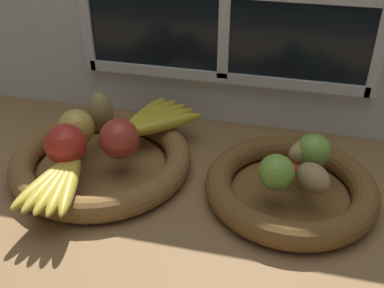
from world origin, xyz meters
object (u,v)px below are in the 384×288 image
(lime_far, at_px, (313,151))
(potato_small, at_px, (313,178))
(banana_bunch_front, at_px, (59,181))
(potato_back, at_px, (307,151))
(banana_bunch_back, at_px, (153,120))
(apple_red_right, at_px, (119,139))
(pear_brown, at_px, (100,112))
(apple_red_front, at_px, (66,145))
(chili_pepper, at_px, (299,170))
(apple_golden_left, at_px, (76,128))
(fruit_bowl_left, at_px, (102,160))
(lime_near, at_px, (276,172))
(fruit_bowl_right, at_px, (290,187))

(lime_far, bearing_deg, potato_small, -88.51)
(banana_bunch_front, bearing_deg, potato_back, 23.42)
(banana_bunch_back, height_order, potato_back, potato_back)
(banana_bunch_front, distance_m, potato_back, 0.46)
(lime_far, bearing_deg, banana_bunch_front, -157.77)
(apple_red_right, relative_size, pear_brown, 0.90)
(apple_red_front, relative_size, chili_pepper, 0.77)
(banana_bunch_back, distance_m, chili_pepper, 0.33)
(apple_red_front, relative_size, banana_bunch_back, 0.40)
(apple_red_front, distance_m, apple_golden_left, 0.07)
(fruit_bowl_left, distance_m, banana_bunch_front, 0.14)
(potato_small, distance_m, lime_far, 0.08)
(apple_red_front, relative_size, pear_brown, 0.91)
(apple_red_front, xyz_separation_m, pear_brown, (0.01, 0.13, 0.00))
(apple_red_front, distance_m, banana_bunch_back, 0.21)
(potato_small, distance_m, lime_near, 0.06)
(apple_red_front, height_order, banana_bunch_front, apple_red_front)
(pear_brown, height_order, banana_bunch_front, pear_brown)
(pear_brown, xyz_separation_m, chili_pepper, (0.41, -0.06, -0.03))
(chili_pepper, bearing_deg, potato_back, 101.80)
(banana_bunch_back, relative_size, chili_pepper, 1.91)
(fruit_bowl_left, distance_m, lime_near, 0.36)
(pear_brown, xyz_separation_m, lime_far, (0.44, -0.03, -0.01))
(lime_near, bearing_deg, apple_red_front, -177.84)
(chili_pepper, bearing_deg, fruit_bowl_left, -151.70)
(apple_red_front, distance_m, pear_brown, 0.13)
(apple_red_right, height_order, potato_small, apple_red_right)
(apple_golden_left, relative_size, banana_bunch_back, 0.38)
(apple_red_right, height_order, lime_far, apple_red_right)
(fruit_bowl_right, xyz_separation_m, apple_red_front, (-0.42, -0.06, 0.07))
(apple_golden_left, xyz_separation_m, banana_bunch_back, (0.13, 0.11, -0.02))
(banana_bunch_front, height_order, lime_near, lime_near)
(potato_small, bearing_deg, apple_golden_left, 174.55)
(fruit_bowl_left, height_order, pear_brown, pear_brown)
(pear_brown, bearing_deg, apple_red_front, -96.30)
(potato_back, relative_size, lime_near, 1.25)
(chili_pepper, bearing_deg, apple_red_front, -144.22)
(banana_bunch_back, distance_m, potato_back, 0.33)
(fruit_bowl_left, bearing_deg, pear_brown, 109.77)
(lime_near, bearing_deg, chili_pepper, 51.93)
(apple_red_front, relative_size, banana_bunch_front, 0.41)
(potato_back, distance_m, chili_pepper, 0.05)
(banana_bunch_back, bearing_deg, potato_back, -11.51)
(apple_golden_left, relative_size, potato_back, 0.92)
(pear_brown, relative_size, banana_bunch_front, 0.45)
(pear_brown, distance_m, lime_far, 0.44)
(fruit_bowl_left, xyz_separation_m, potato_small, (0.41, -0.04, 0.05))
(lime_far, bearing_deg, pear_brown, 176.13)
(apple_red_right, height_order, apple_golden_left, apple_red_right)
(apple_red_right, bearing_deg, fruit_bowl_left, 165.92)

